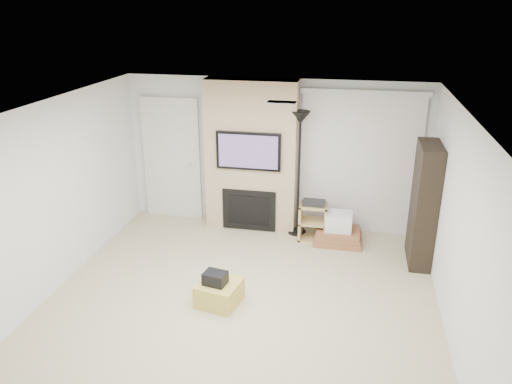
% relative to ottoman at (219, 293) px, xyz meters
% --- Properties ---
extents(floor, '(5.00, 5.50, 0.00)m').
position_rel_ottoman_xyz_m(floor, '(0.26, -0.13, -0.15)').
color(floor, '#C3B58F').
rests_on(floor, ground).
extents(ceiling, '(5.00, 5.50, 0.00)m').
position_rel_ottoman_xyz_m(ceiling, '(0.26, -0.13, 2.35)').
color(ceiling, white).
rests_on(ceiling, wall_back).
extents(wall_back, '(5.00, 0.00, 2.50)m').
position_rel_ottoman_xyz_m(wall_back, '(0.26, 2.62, 1.10)').
color(wall_back, white).
rests_on(wall_back, ground).
extents(wall_left, '(0.00, 5.50, 2.50)m').
position_rel_ottoman_xyz_m(wall_left, '(-2.24, -0.13, 1.10)').
color(wall_left, white).
rests_on(wall_left, ground).
extents(wall_right, '(0.00, 5.50, 2.50)m').
position_rel_ottoman_xyz_m(wall_right, '(2.76, -0.13, 1.10)').
color(wall_right, white).
rests_on(wall_right, ground).
extents(hvac_vent, '(0.35, 0.18, 0.01)m').
position_rel_ottoman_xyz_m(hvac_vent, '(0.66, 0.67, 2.35)').
color(hvac_vent, silver).
rests_on(hvac_vent, ceiling).
extents(ottoman, '(0.58, 0.58, 0.30)m').
position_rel_ottoman_xyz_m(ottoman, '(0.00, 0.00, 0.00)').
color(ottoman, gold).
rests_on(ottoman, floor).
extents(black_bag, '(0.32, 0.27, 0.16)m').
position_rel_ottoman_xyz_m(black_bag, '(-0.04, -0.03, 0.23)').
color(black_bag, black).
rests_on(black_bag, ottoman).
extents(fireplace_wall, '(1.50, 0.47, 2.50)m').
position_rel_ottoman_xyz_m(fireplace_wall, '(-0.09, 2.41, 1.09)').
color(fireplace_wall, tan).
rests_on(fireplace_wall, floor).
extents(entry_door, '(1.02, 0.11, 2.14)m').
position_rel_ottoman_xyz_m(entry_door, '(-1.54, 2.58, 0.90)').
color(entry_door, silver).
rests_on(entry_door, floor).
extents(vertical_blinds, '(1.98, 0.10, 2.37)m').
position_rel_ottoman_xyz_m(vertical_blinds, '(1.66, 2.57, 1.12)').
color(vertical_blinds, silver).
rests_on(vertical_blinds, floor).
extents(floor_lamp, '(0.30, 0.30, 2.06)m').
position_rel_ottoman_xyz_m(floor_lamp, '(0.72, 2.27, 1.47)').
color(floor_lamp, black).
rests_on(floor_lamp, floor).
extents(av_stand, '(0.45, 0.38, 0.66)m').
position_rel_ottoman_xyz_m(av_stand, '(1.00, 2.10, 0.20)').
color(av_stand, tan).
rests_on(av_stand, floor).
extents(box_stack, '(0.75, 0.57, 0.51)m').
position_rel_ottoman_xyz_m(box_stack, '(1.41, 2.05, 0.04)').
color(box_stack, '#925B39').
rests_on(box_stack, floor).
extents(bookshelf, '(0.30, 0.80, 1.80)m').
position_rel_ottoman_xyz_m(bookshelf, '(2.60, 1.68, 0.75)').
color(bookshelf, black).
rests_on(bookshelf, floor).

